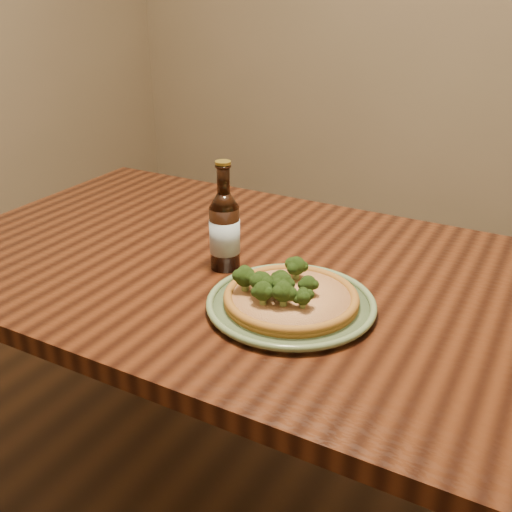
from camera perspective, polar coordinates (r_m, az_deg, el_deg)
The scene contains 4 objects.
table at distance 1.36m, azimuth 1.43°, elevation -4.80°, with size 1.60×0.90×0.75m.
plate at distance 1.17m, azimuth 3.35°, elevation -4.56°, with size 0.33×0.33×0.02m.
pizza at distance 1.16m, azimuth 3.14°, elevation -3.76°, with size 0.26×0.26×0.07m.
beer_bottle at distance 1.29m, azimuth -3.01°, elevation 2.51°, with size 0.07×0.07×0.24m.
Camera 1 is at (0.54, -0.95, 1.34)m, focal length 42.00 mm.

